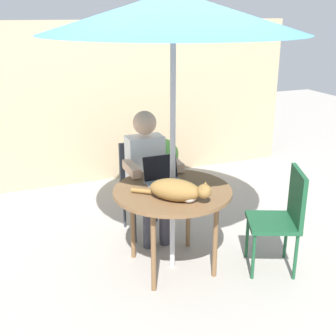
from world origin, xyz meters
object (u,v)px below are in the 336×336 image
object	(u,v)px
patio_table	(173,196)
person_seated	(148,169)
cat	(178,191)
patio_umbrella	(173,13)
chair_empty	(284,213)
chair_occupied	(143,180)
potted_plant_near_fence	(163,161)
laptop	(162,175)

from	to	relation	value
patio_table	person_seated	size ratio (longest dim) A/B	0.79
cat	patio_table	bearing A→B (deg)	78.25
patio_umbrella	chair_empty	bearing A→B (deg)	-23.11
patio_umbrella	chair_empty	xyz separation A→B (m)	(0.84, -0.36, -1.55)
chair_occupied	potted_plant_near_fence	distance (m)	1.17
chair_occupied	laptop	size ratio (longest dim) A/B	2.93
person_seated	potted_plant_near_fence	distance (m)	1.34
chair_empty	potted_plant_near_fence	xyz separation A→B (m)	(-0.25, 2.12, -0.19)
chair_occupied	laptop	xyz separation A→B (m)	(-0.02, -0.59, 0.26)
laptop	potted_plant_near_fence	xyz separation A→B (m)	(0.61, 1.58, -0.45)
cat	potted_plant_near_fence	world-z (taller)	cat
chair_occupied	cat	bearing A→B (deg)	-92.68
patio_umbrella	potted_plant_near_fence	xyz separation A→B (m)	(0.60, 1.76, -1.74)
patio_table	cat	size ratio (longest dim) A/B	1.93
chair_occupied	laptop	distance (m)	0.65
patio_umbrella	person_seated	xyz separation A→B (m)	(0.00, 0.61, -1.38)
patio_table	chair_occupied	bearing A→B (deg)	90.00
patio_umbrella	chair_occupied	bearing A→B (deg)	90.00
patio_umbrella	laptop	xyz separation A→B (m)	(-0.02, 0.18, -1.29)
chair_occupied	cat	xyz separation A→B (m)	(-0.05, -1.00, 0.28)
potted_plant_near_fence	laptop	bearing A→B (deg)	-111.25
patio_umbrella	chair_occupied	size ratio (longest dim) A/B	2.50
chair_occupied	cat	world-z (taller)	cat
person_seated	patio_umbrella	bearing A→B (deg)	-90.00
patio_umbrella	laptop	world-z (taller)	patio_umbrella
patio_table	potted_plant_near_fence	world-z (taller)	patio_table
chair_occupied	laptop	world-z (taller)	laptop
chair_occupied	person_seated	bearing A→B (deg)	-90.00
chair_empty	laptop	bearing A→B (deg)	147.87
patio_umbrella	cat	size ratio (longest dim) A/B	4.43
patio_umbrella	laptop	distance (m)	1.30
chair_occupied	chair_empty	world-z (taller)	same
patio_table	laptop	world-z (taller)	laptop
patio_table	potted_plant_near_fence	size ratio (longest dim) A/B	1.58
person_seated	chair_occupied	bearing A→B (deg)	90.00
chair_occupied	person_seated	distance (m)	0.23
patio_umbrella	cat	bearing A→B (deg)	-101.75
patio_umbrella	potted_plant_near_fence	size ratio (longest dim) A/B	3.62
chair_empty	potted_plant_near_fence	world-z (taller)	chair_empty
person_seated	cat	distance (m)	0.85
patio_umbrella	chair_empty	world-z (taller)	patio_umbrella
patio_umbrella	chair_occupied	distance (m)	1.73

